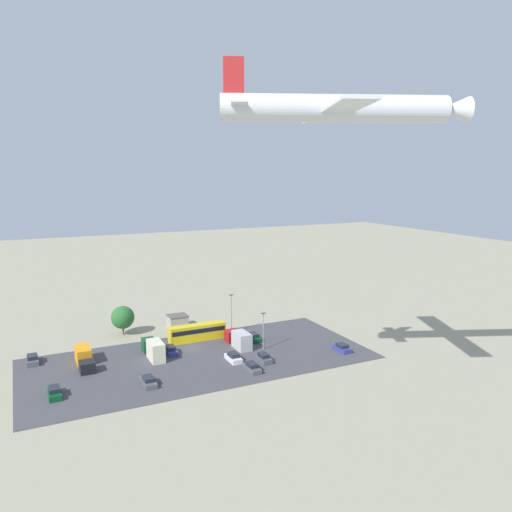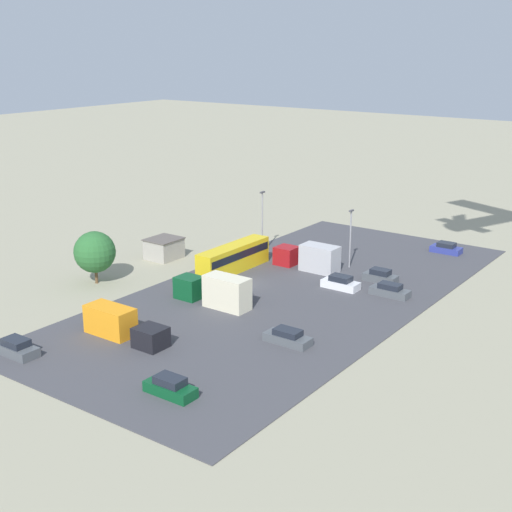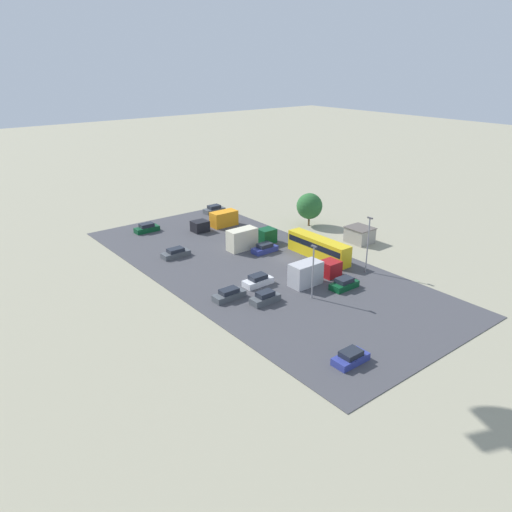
% 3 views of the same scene
% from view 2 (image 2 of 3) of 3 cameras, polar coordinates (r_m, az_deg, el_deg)
% --- Properties ---
extents(ground_plane, '(400.00, 400.00, 0.00)m').
position_cam_2_polar(ground_plane, '(84.79, -0.80, -2.26)').
color(ground_plane, gray).
extents(parking_lot_surface, '(63.57, 29.24, 0.08)m').
position_cam_2_polar(parking_lot_surface, '(81.44, 2.69, -3.07)').
color(parking_lot_surface, '#424247').
rests_on(parking_lot_surface, ground).
extents(shed_building, '(4.38, 3.96, 2.72)m').
position_cam_2_polar(shed_building, '(95.21, -7.37, 0.61)').
color(shed_building, '#9E998E').
rests_on(shed_building, ground).
extents(bus, '(11.94, 2.45, 3.35)m').
position_cam_2_polar(bus, '(88.85, -1.82, -0.09)').
color(bus, gold).
rests_on(bus, ground).
extents(parked_car_0, '(1.97, 4.06, 1.42)m').
position_cam_2_polar(parked_car_0, '(100.30, 14.98, 0.59)').
color(parked_car_0, navy).
rests_on(parked_car_0, ground).
extents(parked_car_1, '(1.90, 4.38, 1.55)m').
position_cam_2_polar(parked_car_1, '(83.50, 6.79, -2.16)').
color(parked_car_1, silver).
rests_on(parked_car_1, ground).
extents(parked_car_2, '(1.99, 4.41, 1.58)m').
position_cam_2_polar(parked_car_2, '(69.40, -18.62, -6.99)').
color(parked_car_2, '#4C5156').
rests_on(parked_car_2, ground).
extents(parked_car_3, '(1.99, 4.19, 1.56)m').
position_cam_2_polar(parked_car_3, '(94.55, 4.64, 0.18)').
color(parked_car_3, '#0C4723').
rests_on(parked_car_3, ground).
extents(parked_car_4, '(1.89, 4.63, 1.42)m').
position_cam_2_polar(parked_car_4, '(68.31, 2.55, -6.52)').
color(parked_car_4, '#4C5156').
rests_on(parked_car_4, ground).
extents(parked_car_5, '(1.85, 4.51, 1.60)m').
position_cam_2_polar(parked_car_5, '(59.29, -6.88, -10.38)').
color(parked_car_5, '#0C4723').
rests_on(parked_car_5, ground).
extents(parked_car_6, '(1.93, 4.40, 1.52)m').
position_cam_2_polar(parked_car_6, '(80.73, -2.03, -2.74)').
color(parked_car_6, navy).
rests_on(parked_car_6, ground).
extents(parked_car_7, '(1.76, 4.52, 1.46)m').
position_cam_2_polar(parked_car_7, '(81.97, 10.67, -2.74)').
color(parked_car_7, '#4C5156').
rests_on(parked_car_7, ground).
extents(parked_car_8, '(1.74, 4.09, 1.58)m').
position_cam_2_polar(parked_car_8, '(86.48, 9.92, -1.62)').
color(parked_car_8, '#4C5156').
rests_on(parked_car_8, ground).
extents(parked_truck_0, '(2.54, 8.61, 3.33)m').
position_cam_2_polar(parked_truck_0, '(89.83, 4.35, -0.13)').
color(parked_truck_0, maroon).
rests_on(parked_truck_0, ground).
extents(parked_truck_1, '(2.51, 9.38, 2.84)m').
position_cam_2_polar(parked_truck_1, '(70.43, -10.71, -5.45)').
color(parked_truck_1, black).
rests_on(parked_truck_1, ground).
extents(parked_truck_2, '(2.39, 9.29, 3.54)m').
position_cam_2_polar(parked_truck_2, '(77.53, -3.22, -2.82)').
color(parked_truck_2, '#0C4723').
rests_on(parked_truck_2, ground).
extents(tree_near_shed, '(4.93, 4.93, 6.34)m').
position_cam_2_polar(tree_near_shed, '(86.09, -12.78, 0.31)').
color(tree_near_shed, brown).
rests_on(tree_near_shed, ground).
extents(light_pole_lot_centre, '(0.90, 0.28, 7.49)m').
position_cam_2_polar(light_pole_lot_centre, '(90.39, 7.56, 1.62)').
color(light_pole_lot_centre, gray).
rests_on(light_pole_lot_centre, ground).
extents(light_pole_lot_edge, '(0.90, 0.28, 8.54)m').
position_cam_2_polar(light_pole_lot_edge, '(95.54, 0.51, 2.93)').
color(light_pole_lot_edge, gray).
rests_on(light_pole_lot_edge, ground).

